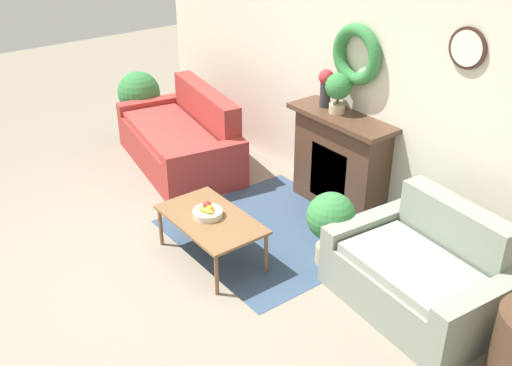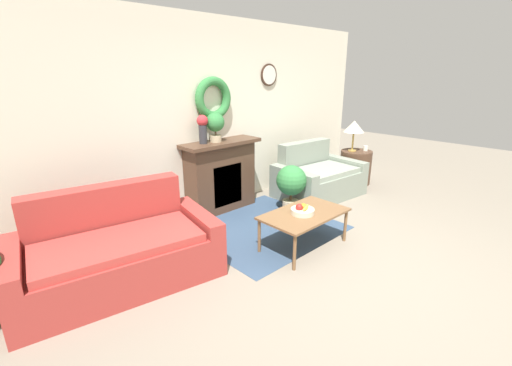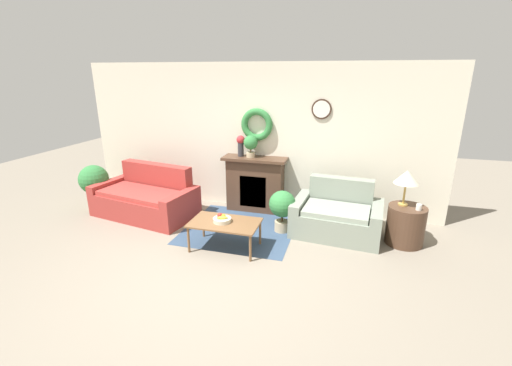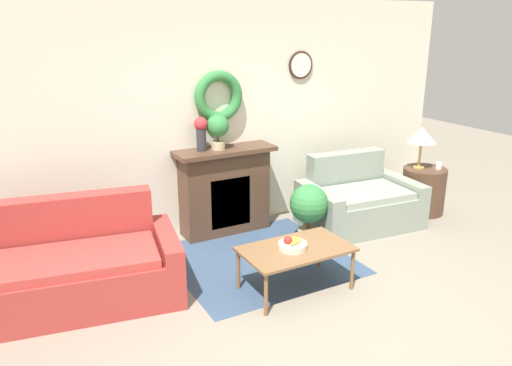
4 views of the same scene
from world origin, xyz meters
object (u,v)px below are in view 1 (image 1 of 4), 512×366
Objects in this scene: fruit_bowl at (208,212)px; fireplace at (340,162)px; couch_left at (182,140)px; loveseat_right at (421,274)px; potted_plant_floor_by_loveseat at (331,221)px; potted_plant_on_mantel at (338,89)px; vase_on_mantel_left at (326,85)px; coffee_table at (211,222)px; potted_plant_floor_by_couch at (139,95)px.

fireplace is at bearing 87.94° from fruit_bowl.
loveseat_right is at bearing 12.68° from couch_left.
loveseat_right is 0.90m from potted_plant_floor_by_loveseat.
vase_on_mantel_left is at bearing 174.19° from potted_plant_on_mantel.
loveseat_right is 1.86m from coffee_table.
loveseat_right is at bearing 32.07° from coffee_table.
potted_plant_floor_by_couch is 3.69m from potted_plant_floor_by_loveseat.
vase_on_mantel_left is (-0.26, 1.58, 0.87)m from coffee_table.
couch_left reaches higher than loveseat_right.
fruit_bowl is (-0.06, -1.57, -0.06)m from fireplace.
loveseat_right is (1.55, -0.59, -0.23)m from fireplace.
potted_plant_floor_by_couch is (-4.56, -0.12, 0.23)m from loveseat_right.
loveseat_right is 4.57m from potted_plant_floor_by_couch.
potted_plant_on_mantel is at bearing 92.32° from coffee_table.
potted_plant_floor_by_couch is at bearing -166.72° from fireplace.
potted_plant_floor_by_couch is (-2.73, -0.72, -0.74)m from vase_on_mantel_left.
vase_on_mantel_left is 0.96× the size of potted_plant_on_mantel.
potted_plant_floor_by_couch is (-3.01, -0.71, 0.00)m from fireplace.
couch_left is at bearing 179.82° from potted_plant_floor_by_loveseat.
coffee_table is (-1.57, -0.98, 0.09)m from loveseat_right.
couch_left is 2.00m from vase_on_mantel_left.
potted_plant_on_mantel is 3.11m from potted_plant_floor_by_couch.
potted_plant_floor_by_loveseat is (0.68, -0.77, -0.09)m from fireplace.
vase_on_mantel_left is at bearing 167.25° from loveseat_right.
potted_plant_floor_by_couch is (-1.15, 0.05, 0.22)m from couch_left.
vase_on_mantel_left is 0.55× the size of potted_plant_floor_by_loveseat.
loveseat_right reaches higher than fruit_bowl.
fruit_bowl is at bearing -143.30° from loveseat_right.
fireplace reaches higher than potted_plant_floor_by_loveseat.
potted_plant_on_mantel reaches higher than vase_on_mantel_left.
coffee_table is at bearing -80.66° from vase_on_mantel_left.
potted_plant_on_mantel is 1.36m from potted_plant_floor_by_loveseat.
potted_plant_floor_by_loveseat is at bearing -0.89° from potted_plant_floor_by_couch.
potted_plant_on_mantel reaches higher than couch_left.
fruit_bowl is 1.78m from vase_on_mantel_left.
loveseat_right is 3.77× the size of vase_on_mantel_left.
couch_left reaches higher than potted_plant_floor_by_couch.
coffee_table is 3.12m from potted_plant_floor_by_couch.
coffee_table is at bearing 1.84° from fruit_bowl.
fruit_bowl is 1.09m from potted_plant_floor_by_loveseat.
couch_left is at bearing -157.83° from fireplace.
fruit_bowl is 3.08m from potted_plant_floor_by_couch.
coffee_table is (-0.02, -1.57, -0.14)m from fireplace.
potted_plant_on_mantel is (0.20, -0.02, 0.02)m from vase_on_mantel_left.
couch_left is 2.82× the size of potted_plant_floor_by_loveseat.
potted_plant_floor_by_loveseat reaches higher than coffee_table.
fruit_bowl is at bearing -89.14° from potted_plant_on_mantel.
potted_plant_on_mantel is 0.57× the size of potted_plant_floor_by_loveseat.
fireplace is at bearing 10.18° from potted_plant_on_mantel.
loveseat_right is 1.43× the size of coffee_table.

